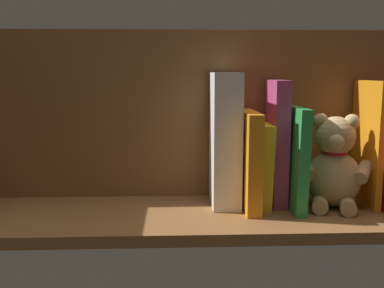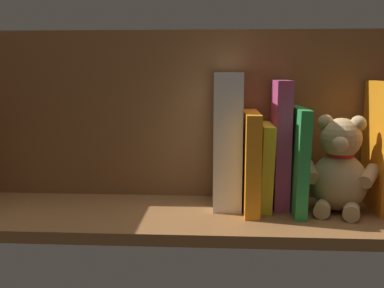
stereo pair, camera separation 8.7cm
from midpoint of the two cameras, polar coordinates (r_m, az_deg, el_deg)
The scene contains 11 objects.
ground_plane at distance 90.16cm, azimuth -2.79°, elevation -9.18°, with size 99.71×27.51×2.20cm, color brown.
shelf_back_panel at distance 97.51cm, azimuth -2.83°, elevation 3.75°, with size 99.71×1.50×36.15cm, color brown.
book_0 at distance 99.77cm, azimuth 21.14°, elevation -0.60°, with size 2.81×11.63×22.81cm, color red.
book_1 at distance 97.31cm, azimuth 20.20°, elevation -1.22°, with size 1.31×15.21×21.33cm, color red.
book_2 at distance 97.11cm, azimuth 19.15°, elevation 0.09°, with size 1.31×13.49×25.59cm, color orange.
teddy_bear at distance 93.38cm, azimuth 15.21°, elevation -2.81°, with size 14.88×14.23×19.09cm.
book_3 at distance 91.65cm, azimuth 10.22°, elevation -1.69°, with size 2.18×16.22×20.47cm, color green.
book_4 at distance 93.04cm, azimuth 8.13°, elevation 0.16°, with size 3.00×11.17×25.69cm, color #B23F72.
book_5 at distance 92.52cm, azimuth 6.28°, elevation -2.59°, with size 2.36×12.80×16.99cm, color yellow.
book_6 at distance 90.24cm, azimuth 4.57°, elevation -2.03°, with size 2.86×16.13×19.55cm, color orange.
dictionary_thick_white at distance 91.05cm, azimuth 1.55°, elevation 0.55°, with size 5.62×12.03×27.23cm, color white.
Camera 1 is at (3.59, 85.60, 27.32)cm, focal length 41.69 mm.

